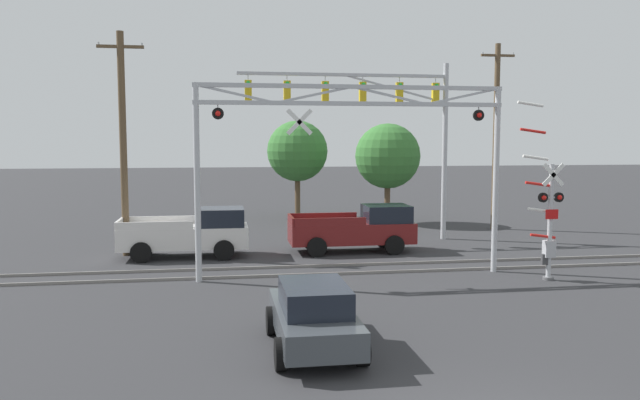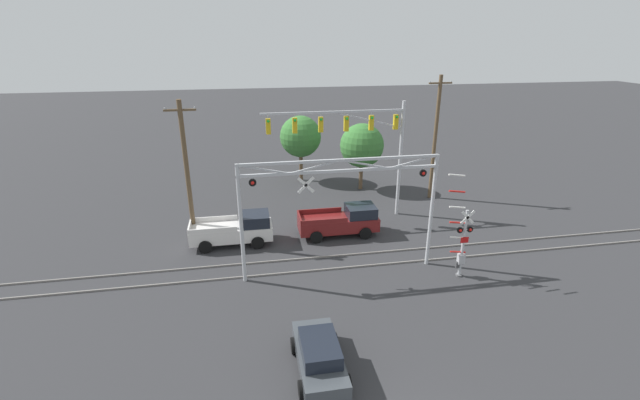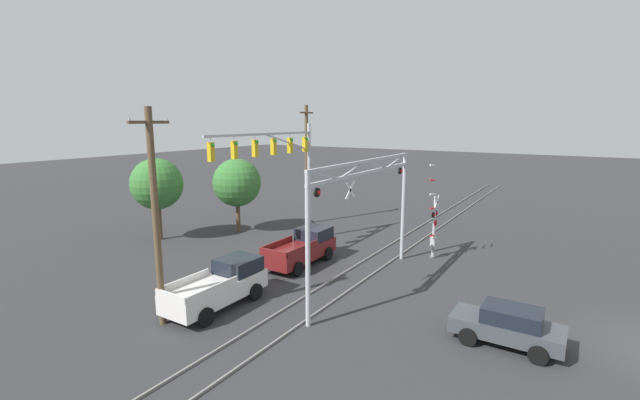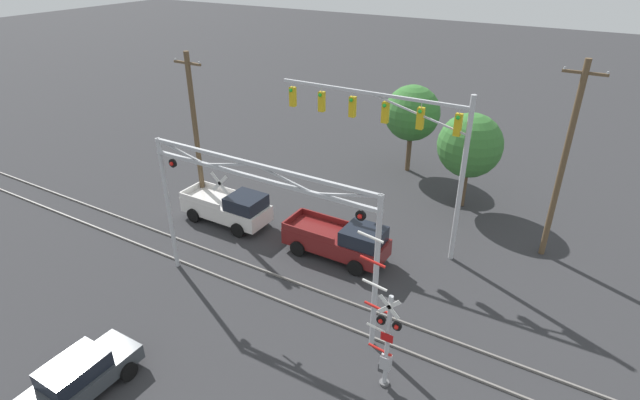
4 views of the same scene
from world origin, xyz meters
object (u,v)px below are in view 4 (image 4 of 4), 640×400
Objects in this scene: utility_pole_right at (563,162)px; background_tree_far_left_verge at (412,113)px; background_tree_beyond_span at (470,145)px; pickup_truck_following at (230,207)px; crossing_signal_mast at (385,339)px; sedan_waiting at (80,376)px; utility_pole_left at (196,132)px; pickup_truck_lead at (341,240)px; traffic_signal_span at (406,135)px; crossing_gantry at (258,206)px.

utility_pole_right is 1.65× the size of background_tree_far_left_verge.
background_tree_beyond_span is at bearing -34.12° from background_tree_far_left_verge.
utility_pole_right reaches higher than pickup_truck_following.
background_tree_beyond_span is (-1.52, 14.63, 1.73)m from crossing_signal_mast.
sedan_waiting is 14.29m from utility_pole_left.
pickup_truck_lead is at bearing -112.78° from background_tree_beyond_span.
utility_pole_left is 1.53× the size of background_tree_far_left_verge.
utility_pole_left is at bearing -169.69° from traffic_signal_span.
sedan_waiting is at bearing -146.87° from crossing_signal_mast.
utility_pole_right is at bearing 15.07° from utility_pole_left.
utility_pole_left is at bearing -127.15° from background_tree_far_left_verge.
pickup_truck_lead is 10.84m from utility_pole_right.
pickup_truck_lead is at bearing 1.10° from pickup_truck_following.
crossing_signal_mast reaches higher than background_tree_beyond_span.
background_tree_far_left_verge reaches higher than pickup_truck_following.
utility_pole_left is at bearing -148.96° from background_tree_beyond_span.
crossing_signal_mast reaches higher than pickup_truck_following.
traffic_signal_span is at bearing -106.09° from background_tree_beyond_span.
utility_pole_right is at bearing 55.03° from sedan_waiting.
traffic_signal_span reaches higher than crossing_signal_mast.
crossing_signal_mast is 10.42m from sedan_waiting.
utility_pole_right is (15.33, 5.57, 3.97)m from pickup_truck_following.
utility_pole_right is at bearing 19.99° from pickup_truck_following.
utility_pole_left is at bearing 176.29° from pickup_truck_lead.
crossing_gantry is 1.10× the size of utility_pole_right.
traffic_signal_span is 1.09× the size of utility_pole_left.
utility_pole_left is (-9.44, 0.61, 3.64)m from pickup_truck_lead.
utility_pole_right is (9.73, 10.09, 0.28)m from crossing_gantry.
crossing_signal_mast is (6.29, -1.56, -2.63)m from crossing_gantry.
crossing_gantry reaches higher than pickup_truck_following.
sedan_waiting is at bearing -106.92° from pickup_truck_lead.
utility_pole_left is (-5.84, 12.47, 3.82)m from sedan_waiting.
crossing_signal_mast is 13.39m from pickup_truck_following.
crossing_gantry is at bearing -38.91° from pickup_truck_following.
pickup_truck_following is 0.90× the size of background_tree_beyond_span.
crossing_signal_mast is 1.15× the size of pickup_truck_lead.
traffic_signal_span is 1.74× the size of background_tree_beyond_span.
crossing_signal_mast is 10.18m from traffic_signal_span.
background_tree_beyond_span is 5.64m from background_tree_far_left_verge.
sedan_waiting is (-2.36, -7.21, -3.88)m from crossing_gantry.
utility_pole_left is at bearing -164.93° from utility_pole_right.
background_tree_beyond_span is at bearing 69.91° from crossing_gantry.
background_tree_far_left_verge is at bearing 145.88° from background_tree_beyond_span.
crossing_signal_mast is 1.49× the size of sedan_waiting.
crossing_signal_mast is 1.06× the size of background_tree_beyond_span.
traffic_signal_span is at bearing 54.90° from pickup_truck_lead.
crossing_gantry reaches higher than background_tree_beyond_span.
pickup_truck_following is (-5.59, 4.51, -3.70)m from crossing_gantry.
background_tree_beyond_span is at bearing 70.59° from sedan_waiting.
pickup_truck_lead and pickup_truck_following have the same top height.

